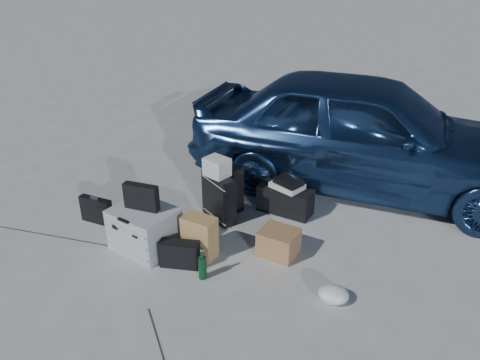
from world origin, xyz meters
name	(u,v)px	position (x,y,z in m)	size (l,w,h in m)	color
ground	(182,258)	(0.00, 0.00, 0.00)	(60.00, 60.00, 0.00)	#AFB0AB
car	(364,132)	(0.88, 2.60, 0.75)	(1.77, 4.40, 1.50)	navy
pelican_case	(145,229)	(-0.45, -0.05, 0.23)	(0.62, 0.51, 0.45)	#ADAFB2
laptop_bag	(141,197)	(-0.46, -0.04, 0.59)	(0.37, 0.09, 0.28)	black
briefcase	(96,210)	(-1.26, 0.00, 0.16)	(0.40, 0.09, 0.31)	black
suitcase_left	(227,185)	(-0.24, 1.14, 0.29)	(0.44, 0.16, 0.58)	black
suitcase_right	(219,197)	(-0.14, 0.84, 0.29)	(0.48, 0.17, 0.57)	black
white_carton	(217,167)	(-0.15, 0.83, 0.67)	(0.26, 0.21, 0.21)	beige
duffel_bag	(285,200)	(0.42, 1.41, 0.16)	(0.64, 0.27, 0.32)	black
flat_box_white	(287,186)	(0.43, 1.42, 0.35)	(0.36, 0.27, 0.06)	beige
flat_box_black	(288,181)	(0.45, 1.42, 0.41)	(0.30, 0.22, 0.07)	black
kraft_bag	(200,237)	(0.12, 0.15, 0.22)	(0.33, 0.20, 0.45)	#AC844B
cardboard_box	(279,243)	(0.78, 0.62, 0.14)	(0.37, 0.33, 0.28)	olive
plastic_bag	(333,294)	(1.55, 0.26, 0.08)	(0.27, 0.23, 0.15)	silver
messenger_bag	(180,254)	(0.07, -0.10, 0.14)	(0.39, 0.15, 0.27)	black
green_bottle	(202,264)	(0.37, -0.13, 0.16)	(0.08, 0.08, 0.32)	black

